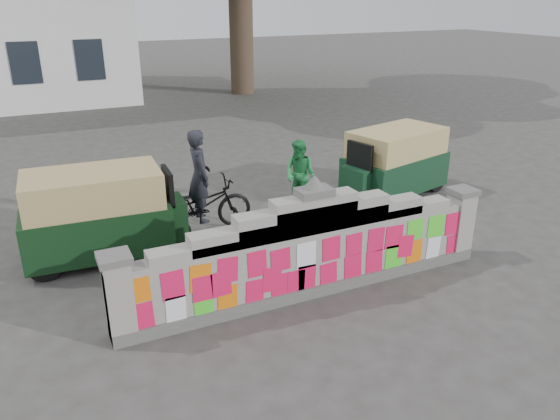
{
  "coord_description": "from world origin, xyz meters",
  "views": [
    {
      "loc": [
        -3.81,
        -6.8,
        4.57
      ],
      "look_at": [
        -0.1,
        1.0,
        1.1
      ],
      "focal_mm": 35.0,
      "sensor_mm": 36.0,
      "label": 1
    }
  ],
  "objects_px": {
    "pedestrian": "(300,174)",
    "rickshaw_right": "(394,162)",
    "cyclist_bike": "(201,206)",
    "rickshaw_left": "(101,214)",
    "cyclist_rider": "(200,188)"
  },
  "relations": [
    {
      "from": "pedestrian",
      "to": "rickshaw_right",
      "type": "xyz_separation_m",
      "value": [
        2.39,
        -0.22,
        0.05
      ]
    },
    {
      "from": "pedestrian",
      "to": "cyclist_bike",
      "type": "bearing_deg",
      "value": -113.69
    },
    {
      "from": "rickshaw_left",
      "to": "rickshaw_right",
      "type": "xyz_separation_m",
      "value": [
        6.78,
        0.45,
        -0.03
      ]
    },
    {
      "from": "cyclist_rider",
      "to": "cyclist_bike",
      "type": "bearing_deg",
      "value": -88.47
    },
    {
      "from": "cyclist_bike",
      "to": "cyclist_rider",
      "type": "distance_m",
      "value": 0.38
    },
    {
      "from": "rickshaw_left",
      "to": "rickshaw_right",
      "type": "height_order",
      "value": "rickshaw_left"
    },
    {
      "from": "cyclist_bike",
      "to": "pedestrian",
      "type": "relative_size",
      "value": 1.35
    },
    {
      "from": "cyclist_rider",
      "to": "rickshaw_right",
      "type": "height_order",
      "value": "cyclist_rider"
    },
    {
      "from": "cyclist_bike",
      "to": "rickshaw_right",
      "type": "height_order",
      "value": "rickshaw_right"
    },
    {
      "from": "cyclist_bike",
      "to": "cyclist_rider",
      "type": "relative_size",
      "value": 1.12
    },
    {
      "from": "cyclist_rider",
      "to": "rickshaw_left",
      "type": "height_order",
      "value": "cyclist_rider"
    },
    {
      "from": "cyclist_bike",
      "to": "rickshaw_left",
      "type": "distance_m",
      "value": 2.03
    },
    {
      "from": "cyclist_rider",
      "to": "pedestrian",
      "type": "relative_size",
      "value": 1.21
    },
    {
      "from": "cyclist_bike",
      "to": "rickshaw_right",
      "type": "relative_size",
      "value": 0.71
    },
    {
      "from": "cyclist_bike",
      "to": "rickshaw_left",
      "type": "xyz_separation_m",
      "value": [
        -1.98,
        -0.34,
        0.3
      ]
    }
  ]
}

